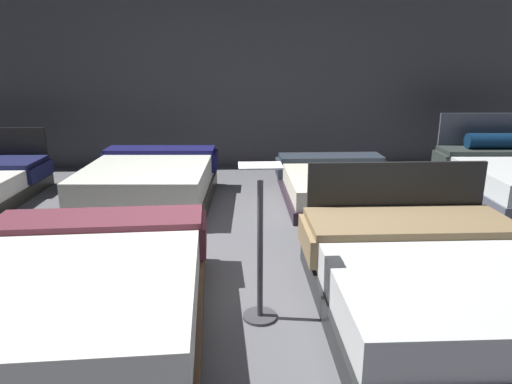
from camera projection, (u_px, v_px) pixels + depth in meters
ground_plane at (252, 252)px, 4.35m from camera, size 18.00×18.00×0.02m
showroom_back_wall at (242, 59)px, 7.39m from camera, size 18.00×0.06×3.50m
bed_1 at (77, 294)px, 3.06m from camera, size 1.76×2.17×0.53m
bed_2 at (434, 279)px, 3.27m from camera, size 1.72×2.00×0.89m
bed_5 at (150, 184)px, 5.69m from camera, size 1.62×2.05×0.58m
bed_6 at (341, 184)px, 5.94m from camera, size 1.54×1.96×0.43m
price_sign at (260, 261)px, 3.11m from camera, size 0.28×0.24×1.10m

